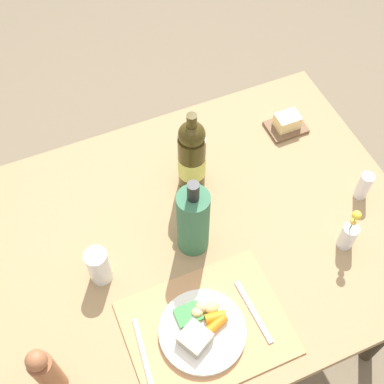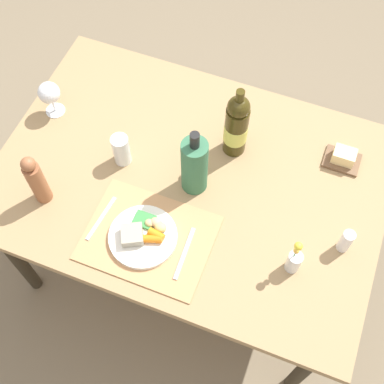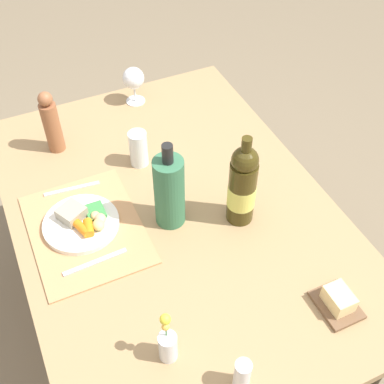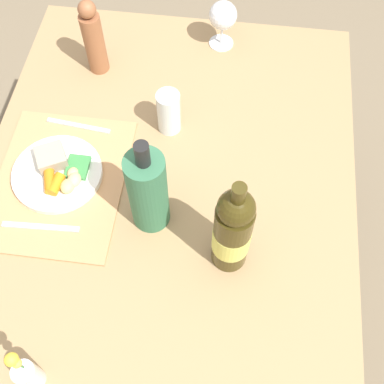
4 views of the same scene
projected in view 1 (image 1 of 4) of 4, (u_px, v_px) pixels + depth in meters
ground_plane at (185, 323)px, 2.12m from camera, size 8.00×8.00×0.00m
dining_table at (182, 250)px, 1.58m from camera, size 1.40×0.98×0.71m
placemat at (207, 327)px, 1.38m from camera, size 0.43×0.33×0.01m
dinner_plate at (202, 329)px, 1.35m from camera, size 0.23×0.23×0.05m
fork at (143, 351)px, 1.34m from camera, size 0.03×0.18×0.00m
knife at (253, 311)px, 1.40m from camera, size 0.02×0.19×0.00m
pepper_mill at (47, 373)px, 1.20m from camera, size 0.06×0.06×0.24m
salt_shaker at (364, 186)px, 1.58m from camera, size 0.04×0.04×0.10m
butter_dish at (287, 123)px, 1.75m from camera, size 0.13×0.10×0.06m
water_tumbler at (99, 267)px, 1.42m from camera, size 0.06×0.06×0.13m
flower_vase at (349, 234)px, 1.47m from camera, size 0.05×0.05×0.18m
cooler_bottle at (193, 221)px, 1.42m from camera, size 0.09×0.09×0.30m
wine_bottle at (192, 157)px, 1.53m from camera, size 0.09×0.09×0.32m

